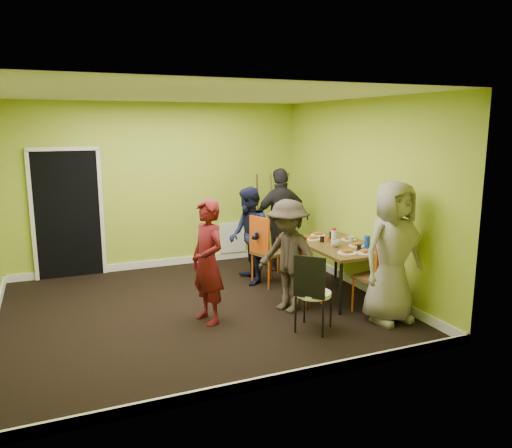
{
  "coord_description": "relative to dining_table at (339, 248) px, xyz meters",
  "views": [
    {
      "loc": [
        -1.73,
        -6.16,
        2.43
      ],
      "look_at": [
        0.84,
        0.0,
        1.1
      ],
      "focal_mm": 35.0,
      "sensor_mm": 36.0,
      "label": 1
    }
  ],
  "objects": [
    {
      "name": "cup_b",
      "position": [
        0.24,
        0.06,
        0.1
      ],
      "size": [
        0.09,
        0.09,
        0.09
      ],
      "primitive_type": "imported",
      "color": "white",
      "rests_on": "dining_table"
    },
    {
      "name": "person_front_end",
      "position": [
        0.08,
        -1.09,
        0.19
      ],
      "size": [
        0.92,
        0.65,
        1.77
      ],
      "primitive_type": "imported",
      "rotation": [
        0.0,
        0.0,
        0.1
      ],
      "color": "gray",
      "rests_on": "ground"
    },
    {
      "name": "room_walls",
      "position": [
        -2.05,
        0.27,
        0.29
      ],
      "size": [
        5.04,
        4.54,
        2.82
      ],
      "color": "#A4BC30",
      "rests_on": "ground"
    },
    {
      "name": "cup_a",
      "position": [
        -0.12,
        -0.11,
        0.11
      ],
      "size": [
        0.13,
        0.13,
        0.1
      ],
      "primitive_type": "imported",
      "color": "white",
      "rests_on": "dining_table"
    },
    {
      "name": "plate_far_front",
      "position": [
        0.06,
        -0.57,
        0.06
      ],
      "size": [
        0.24,
        0.24,
        0.01
      ],
      "primitive_type": "cylinder",
      "color": "white",
      "rests_on": "dining_table"
    },
    {
      "name": "glass_front",
      "position": [
        0.05,
        -0.43,
        0.1
      ],
      "size": [
        0.06,
        0.06,
        0.09
      ],
      "primitive_type": "cylinder",
      "color": "black",
      "rests_on": "dining_table"
    },
    {
      "name": "chair_bentwood",
      "position": [
        -1.0,
        -1.03,
        -0.17
      ],
      "size": [
        0.53,
        0.53,
        0.96
      ],
      "rotation": [
        0.0,
        0.0,
        -0.81
      ],
      "color": "black",
      "rests_on": "ground"
    },
    {
      "name": "dining_table",
      "position": [
        0.0,
        0.0,
        0.0
      ],
      "size": [
        0.9,
        1.5,
        0.75
      ],
      "color": "black",
      "rests_on": "ground"
    },
    {
      "name": "plate_near_left",
      "position": [
        -0.19,
        0.41,
        0.06
      ],
      "size": [
        0.21,
        0.21,
        0.01
      ],
      "primitive_type": "cylinder",
      "color": "white",
      "rests_on": "dining_table"
    },
    {
      "name": "blue_bottle",
      "position": [
        0.24,
        -0.34,
        0.14
      ],
      "size": [
        0.08,
        0.08,
        0.18
      ],
      "primitive_type": "cylinder",
      "color": "#173FB3",
      "rests_on": "dining_table"
    },
    {
      "name": "thermos",
      "position": [
        -0.07,
        0.04,
        0.16
      ],
      "size": [
        0.07,
        0.07,
        0.21
      ],
      "primitive_type": "cylinder",
      "color": "white",
      "rests_on": "dining_table"
    },
    {
      "name": "easel",
      "position": [
        -0.14,
        2.08,
        0.1
      ],
      "size": [
        0.64,
        0.6,
        1.6
      ],
      "color": "brown",
      "rests_on": "ground"
    },
    {
      "name": "plate_wall_front",
      "position": [
        0.18,
        -0.19,
        0.06
      ],
      "size": [
        0.22,
        0.22,
        0.01
      ],
      "primitive_type": "cylinder",
      "color": "white",
      "rests_on": "dining_table"
    },
    {
      "name": "person_back_end",
      "position": [
        -0.2,
        1.51,
        0.17
      ],
      "size": [
        1.02,
        0.45,
        1.73
      ],
      "primitive_type": "imported",
      "rotation": [
        0.0,
        0.0,
        3.12
      ],
      "color": "black",
      "rests_on": "ground"
    },
    {
      "name": "glass_mid",
      "position": [
        -0.15,
        0.22,
        0.1
      ],
      "size": [
        0.06,
        0.06,
        0.09
      ],
      "primitive_type": "cylinder",
      "color": "black",
      "rests_on": "dining_table"
    },
    {
      "name": "person_left_near",
      "position": [
        -0.95,
        -0.28,
        0.05
      ],
      "size": [
        0.89,
        1.1,
        1.49
      ],
      "primitive_type": "imported",
      "rotation": [
        0.0,
        0.0,
        -1.17
      ],
      "color": "#332922",
      "rests_on": "ground"
    },
    {
      "name": "ground",
      "position": [
        -2.03,
        0.23,
        -0.7
      ],
      "size": [
        5.0,
        5.0,
        0.0
      ],
      "primitive_type": "plane",
      "color": "black",
      "rests_on": "ground"
    },
    {
      "name": "plate_near_right",
      "position": [
        -0.17,
        -0.48,
        0.06
      ],
      "size": [
        0.26,
        0.26,
        0.01
      ],
      "primitive_type": "cylinder",
      "color": "white",
      "rests_on": "dining_table"
    },
    {
      "name": "chair_left_near",
      "position": [
        -0.72,
        -0.19,
        -0.13
      ],
      "size": [
        0.54,
        0.54,
        1.01
      ],
      "rotation": [
        0.0,
        0.0,
        -1.19
      ],
      "color": "#E95915",
      "rests_on": "ground"
    },
    {
      "name": "plate_wall_back",
      "position": [
        0.28,
        0.19,
        0.06
      ],
      "size": [
        0.22,
        0.22,
        0.01
      ],
      "primitive_type": "cylinder",
      "color": "white",
      "rests_on": "dining_table"
    },
    {
      "name": "chair_back_end",
      "position": [
        -0.18,
        1.4,
        0.02
      ],
      "size": [
        0.57,
        0.61,
        1.01
      ],
      "rotation": [
        0.0,
        0.0,
        3.56
      ],
      "color": "#E95915",
      "rests_on": "ground"
    },
    {
      "name": "plate_far_back",
      "position": [
        0.01,
        0.63,
        0.06
      ],
      "size": [
        0.23,
        0.23,
        0.01
      ],
      "primitive_type": "cylinder",
      "color": "white",
      "rests_on": "dining_table"
    },
    {
      "name": "chair_front_end",
      "position": [
        0.05,
        -0.88,
        -0.11
      ],
      "size": [
        0.5,
        0.5,
        1.03
      ],
      "rotation": [
        0.0,
        0.0,
        0.2
      ],
      "color": "#E95915",
      "rests_on": "ground"
    },
    {
      "name": "person_standing",
      "position": [
        -2.03,
        -0.25,
        0.08
      ],
      "size": [
        0.5,
        0.64,
        1.55
      ],
      "primitive_type": "imported",
      "rotation": [
        0.0,
        0.0,
        -1.31
      ],
      "color": "#5F1016",
      "rests_on": "ground"
    },
    {
      "name": "person_left_far",
      "position": [
        -0.98,
        1.03,
        0.05
      ],
      "size": [
        0.65,
        0.79,
        1.5
      ],
      "primitive_type": "imported",
      "rotation": [
        0.0,
        0.0,
        -1.69
      ],
      "color": "#141733",
      "rests_on": "ground"
    },
    {
      "name": "glass_back",
      "position": [
        0.08,
        0.36,
        0.11
      ],
      "size": [
        0.06,
        0.06,
        0.11
      ],
      "primitive_type": "cylinder",
      "color": "black",
      "rests_on": "dining_table"
    },
    {
      "name": "chair_left_far",
      "position": [
        -0.8,
        0.79,
        -0.09
      ],
      "size": [
        0.57,
        0.56,
        1.09
      ],
      "rotation": [
        0.0,
        0.0,
        -1.26
      ],
      "color": "#E95915",
      "rests_on": "ground"
    },
    {
      "name": "orange_bottle",
      "position": [
        -0.04,
        0.23,
        0.1
      ],
      "size": [
        0.03,
        0.03,
        0.09
      ],
      "primitive_type": "cylinder",
      "color": "#E95915",
      "rests_on": "dining_table"
    }
  ]
}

